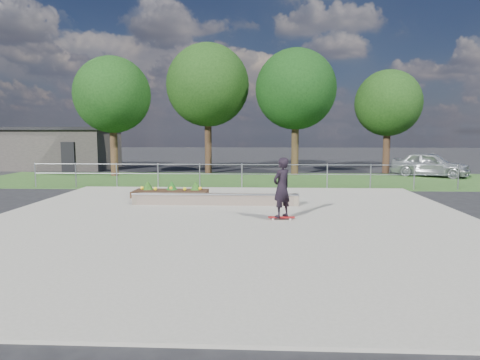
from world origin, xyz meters
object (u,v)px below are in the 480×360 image
(skateboarder, at_px, (282,188))
(grind_ledge, at_px, (215,199))
(parked_car, at_px, (430,164))
(planter_bed, at_px, (171,192))

(skateboarder, bearing_deg, grind_ledge, 132.04)
(parked_car, bearing_deg, skateboarder, 176.49)
(grind_ledge, bearing_deg, parked_car, 42.47)
(skateboarder, bearing_deg, planter_bed, 134.12)
(grind_ledge, distance_m, planter_bed, 2.78)
(grind_ledge, distance_m, skateboarder, 3.47)
(grind_ledge, bearing_deg, skateboarder, -47.96)
(planter_bed, bearing_deg, skateboarder, -45.88)
(planter_bed, distance_m, parked_car, 16.37)
(planter_bed, bearing_deg, grind_ledge, -43.35)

